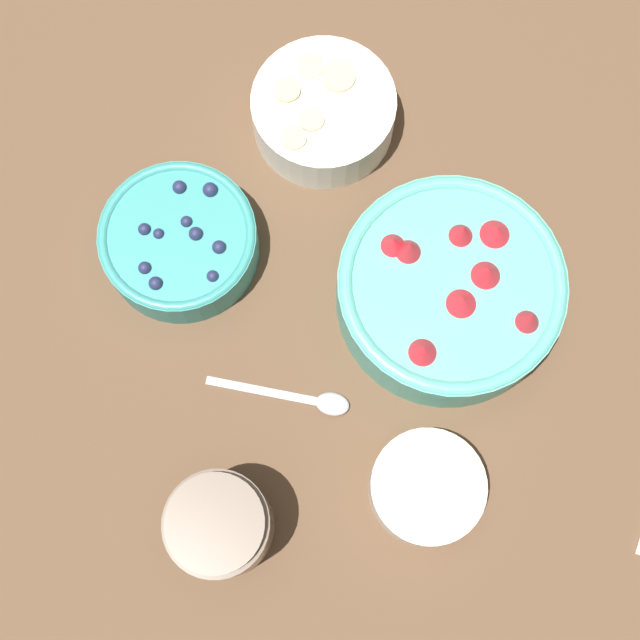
# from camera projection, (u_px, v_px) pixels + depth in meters

# --- Properties ---
(ground_plane) EXTENTS (4.00, 4.00, 0.00)m
(ground_plane) POSITION_uv_depth(u_px,v_px,m) (415.00, 367.00, 0.85)
(ground_plane) COLOR brown
(bowl_strawberries) EXTENTS (0.21, 0.21, 0.09)m
(bowl_strawberries) POSITION_uv_depth(u_px,v_px,m) (450.00, 289.00, 0.83)
(bowl_strawberries) COLOR #56B7A8
(bowl_strawberries) RESTS_ON ground_plane
(bowl_blueberries) EXTENTS (0.15, 0.15, 0.05)m
(bowl_blueberries) POSITION_uv_depth(u_px,v_px,m) (179.00, 241.00, 0.85)
(bowl_blueberries) COLOR teal
(bowl_blueberries) RESTS_ON ground_plane
(bowl_bananas) EXTENTS (0.14, 0.14, 0.06)m
(bowl_bananas) POSITION_uv_depth(u_px,v_px,m) (323.00, 110.00, 0.88)
(bowl_bananas) COLOR white
(bowl_bananas) RESTS_ON ground_plane
(bowl_cream) EXTENTS (0.10, 0.10, 0.05)m
(bowl_cream) POSITION_uv_depth(u_px,v_px,m) (427.00, 487.00, 0.79)
(bowl_cream) COLOR silver
(bowl_cream) RESTS_ON ground_plane
(jar_chocolate) EXTENTS (0.09, 0.09, 0.10)m
(jar_chocolate) POSITION_uv_depth(u_px,v_px,m) (221.00, 525.00, 0.77)
(jar_chocolate) COLOR brown
(jar_chocolate) RESTS_ON ground_plane
(spoon) EXTENTS (0.06, 0.14, 0.01)m
(spoon) POSITION_uv_depth(u_px,v_px,m) (306.00, 399.00, 0.84)
(spoon) COLOR #B2B2B7
(spoon) RESTS_ON ground_plane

